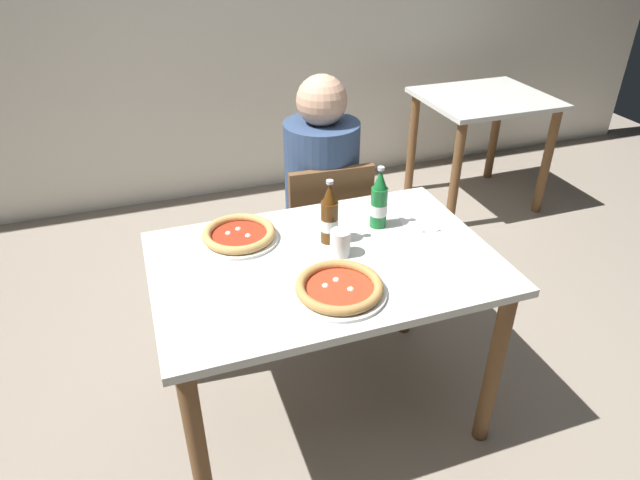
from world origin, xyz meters
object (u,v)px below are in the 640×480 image
at_px(chair_behind_table, 324,231).
at_px(paper_cup, 340,243).
at_px(dining_table_main, 325,285).
at_px(pizza_marinara_far, 339,288).
at_px(diner_seated, 322,207).
at_px(dining_table_background, 482,120).
at_px(beer_bottle_left, 329,216).
at_px(beer_bottle_center, 379,202).
at_px(pizza_margherita_near, 239,235).
at_px(napkin_with_cutlery, 423,220).

xyz_separation_m(chair_behind_table, paper_cup, (-0.15, -0.60, 0.32)).
distance_m(chair_behind_table, paper_cup, 0.69).
bearing_deg(dining_table_main, pizza_marinara_far, -96.46).
xyz_separation_m(chair_behind_table, pizza_marinara_far, (-0.24, -0.81, 0.29)).
height_order(diner_seated, dining_table_background, diner_seated).
bearing_deg(dining_table_background, beer_bottle_left, -139.42).
relative_size(beer_bottle_left, beer_bottle_center, 1.00).
height_order(dining_table_main, beer_bottle_left, beer_bottle_left).
xyz_separation_m(dining_table_background, pizza_marinara_far, (-1.64, -1.65, 0.18)).
height_order(chair_behind_table, dining_table_background, chair_behind_table).
height_order(beer_bottle_left, beer_bottle_center, same).
relative_size(dining_table_main, beer_bottle_left, 4.86).
height_order(diner_seated, pizza_margherita_near, diner_seated).
bearing_deg(beer_bottle_center, napkin_with_cutlery, -8.08).
distance_m(chair_behind_table, pizza_margherita_near, 0.67).
height_order(pizza_marinara_far, beer_bottle_center, beer_bottle_center).
bearing_deg(paper_cup, beer_bottle_left, 92.98).
distance_m(pizza_margherita_near, beer_bottle_center, 0.54).
distance_m(pizza_margherita_near, pizza_marinara_far, 0.49).
bearing_deg(paper_cup, chair_behind_table, 75.49).
bearing_deg(pizza_margherita_near, napkin_with_cutlery, -7.85).
bearing_deg(beer_bottle_left, beer_bottle_center, 11.79).
bearing_deg(diner_seated, pizza_margherita_near, -137.76).
relative_size(dining_table_background, paper_cup, 8.42).
xyz_separation_m(dining_table_main, napkin_with_cutlery, (0.46, 0.13, 0.12)).
xyz_separation_m(diner_seated, paper_cup, (-0.16, -0.65, 0.21)).
bearing_deg(diner_seated, beer_bottle_left, -106.55).
xyz_separation_m(pizza_margherita_near, napkin_with_cutlery, (0.71, -0.10, -0.02)).
height_order(chair_behind_table, paper_cup, chair_behind_table).
distance_m(diner_seated, beer_bottle_center, 0.57).
distance_m(napkin_with_cutlery, paper_cup, 0.42).
relative_size(beer_bottle_left, paper_cup, 2.60).
height_order(dining_table_background, beer_bottle_left, beer_bottle_left).
bearing_deg(chair_behind_table, beer_bottle_center, 100.01).
distance_m(diner_seated, dining_table_background, 1.60).
bearing_deg(dining_table_main, chair_behind_table, 70.42).
xyz_separation_m(chair_behind_table, dining_table_background, (1.40, 0.84, 0.11)).
height_order(dining_table_main, napkin_with_cutlery, napkin_with_cutlery).
bearing_deg(pizza_margherita_near, pizza_marinara_far, -61.54).
relative_size(pizza_margherita_near, pizza_marinara_far, 0.95).
bearing_deg(dining_table_background, napkin_with_cutlery, -131.32).
xyz_separation_m(beer_bottle_center, paper_cup, (-0.21, -0.14, -0.06)).
relative_size(pizza_margherita_near, beer_bottle_center, 1.18).
bearing_deg(chair_behind_table, dining_table_background, -146.23).
bearing_deg(napkin_with_cutlery, diner_seated, 114.13).
height_order(pizza_margherita_near, pizza_marinara_far, same).
xyz_separation_m(dining_table_background, beer_bottle_center, (-1.34, -1.29, 0.26)).
distance_m(dining_table_background, pizza_marinara_far, 2.33).
distance_m(dining_table_main, beer_bottle_left, 0.25).
bearing_deg(napkin_with_cutlery, pizza_marinara_far, -145.44).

